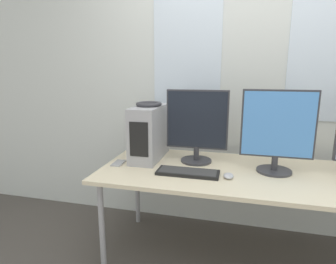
{
  "coord_description": "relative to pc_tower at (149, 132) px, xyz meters",
  "views": [
    {
      "loc": [
        -0.09,
        -1.49,
        1.39
      ],
      "look_at": [
        -0.58,
        0.43,
        0.96
      ],
      "focal_mm": 30.0,
      "sensor_mm": 36.0,
      "label": 1
    }
  ],
  "objects": [
    {
      "name": "cell_phone",
      "position": [
        -0.18,
        -0.2,
        -0.21
      ],
      "size": [
        0.08,
        0.15,
        0.01
      ],
      "rotation": [
        0.0,
        0.0,
        0.03
      ],
      "color": "#99999E",
      "rests_on": "desk"
    },
    {
      "name": "monitor_main",
      "position": [
        0.38,
        -0.0,
        0.08
      ],
      "size": [
        0.46,
        0.24,
        0.55
      ],
      "color": "#333338",
      "rests_on": "desk"
    },
    {
      "name": "desk",
      "position": [
        0.77,
        -0.14,
        -0.25
      ],
      "size": [
        2.09,
        0.86,
        0.71
      ],
      "color": "beige",
      "rests_on": "ground_plane"
    },
    {
      "name": "mouse",
      "position": [
        0.64,
        -0.29,
        -0.2
      ],
      "size": [
        0.07,
        0.1,
        0.03
      ],
      "color": "#B2B2B7",
      "rests_on": "desk"
    },
    {
      "name": "pc_tower",
      "position": [
        0.0,
        0.0,
        0.0
      ],
      "size": [
        0.2,
        0.48,
        0.42
      ],
      "color": "#9E9EA3",
      "rests_on": "desk"
    },
    {
      "name": "keyboard",
      "position": [
        0.36,
        -0.28,
        -0.2
      ],
      "size": [
        0.42,
        0.16,
        0.02
      ],
      "color": "black",
      "rests_on": "desk"
    },
    {
      "name": "wall_back",
      "position": [
        0.77,
        0.42,
        0.44
      ],
      "size": [
        8.0,
        0.07,
        2.7
      ],
      "color": "silver",
      "rests_on": "ground_plane"
    },
    {
      "name": "monitor_right_near",
      "position": [
        0.94,
        -0.09,
        0.09
      ],
      "size": [
        0.48,
        0.24,
        0.57
      ],
      "color": "#333338",
      "rests_on": "desk"
    },
    {
      "name": "headphones",
      "position": [
        0.0,
        0.0,
        0.23
      ],
      "size": [
        0.2,
        0.2,
        0.03
      ],
      "color": "#333338",
      "rests_on": "pc_tower"
    }
  ]
}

